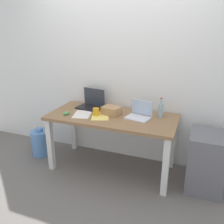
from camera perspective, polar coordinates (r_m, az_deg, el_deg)
ground_plane at (r=3.32m, az=0.00°, el=-13.17°), size 8.00×8.00×0.00m
back_wall at (r=3.22m, az=2.74°, el=10.78°), size 5.20×0.08×2.60m
desk at (r=3.01m, az=0.00°, el=-2.79°), size 1.61×0.73×0.75m
laptop_left at (r=3.28m, az=-5.03°, el=2.04°), size 0.37×0.29×0.25m
laptop_right at (r=2.91m, az=6.56°, el=-0.56°), size 0.32×0.28×0.21m
beer_bottle at (r=2.96m, az=11.67°, el=0.51°), size 0.06×0.06×0.25m
computer_mouse at (r=3.07m, az=-10.92°, el=-0.28°), size 0.08×0.11×0.03m
cardboard_box at (r=3.01m, az=-0.13°, el=0.36°), size 0.26×0.22×0.10m
coffee_mug at (r=2.98m, az=-3.89°, el=0.04°), size 0.08×0.08×0.09m
paper_yellow_folder at (r=2.96m, az=-2.84°, el=-0.98°), size 0.30×0.35×0.00m
paper_sheet_front_left at (r=3.04m, az=-7.16°, el=-0.54°), size 0.27×0.34×0.00m
water_cooler_jug at (r=3.69m, az=-16.81°, el=-7.05°), size 0.27×0.27×0.42m
filing_cabinet at (r=2.99m, az=21.69°, el=-11.05°), size 0.40×0.48×0.69m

